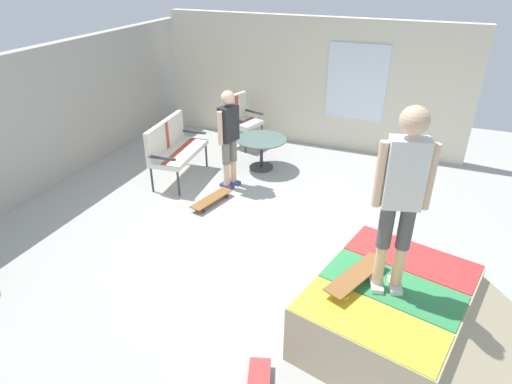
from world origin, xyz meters
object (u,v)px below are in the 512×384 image
(patio_chair_near_house, at_px, (240,116))
(person_skater, at_px, (402,190))
(skateboard_on_ramp, at_px, (356,275))
(skateboard_by_bench, at_px, (212,199))
(patio_bench, at_px, (173,145))
(person_watching, at_px, (229,133))
(skate_ramp, at_px, (391,313))
(patio_table, at_px, (261,147))

(patio_chair_near_house, distance_m, person_skater, 5.54)
(skateboard_on_ramp, bearing_deg, skateboard_by_bench, 53.80)
(person_skater, bearing_deg, patio_bench, 57.83)
(patio_bench, relative_size, skateboard_on_ramp, 1.59)
(skateboard_by_bench, bearing_deg, patio_chair_near_house, 13.64)
(person_watching, height_order, person_skater, person_skater)
(person_skater, height_order, skateboard_by_bench, person_skater)
(patio_bench, bearing_deg, patio_chair_near_house, -13.09)
(person_watching, bearing_deg, skateboard_by_bench, 179.89)
(patio_chair_near_house, bearing_deg, skate_ramp, -140.24)
(patio_chair_near_house, distance_m, skateboard_by_bench, 2.54)
(skate_ramp, bearing_deg, patio_chair_near_house, 39.76)
(patio_chair_near_house, relative_size, patio_table, 1.13)
(patio_table, bearing_deg, person_watching, 164.68)
(person_watching, bearing_deg, patio_chair_near_house, 18.69)
(patio_chair_near_house, bearing_deg, patio_bench, 166.91)
(skate_ramp, distance_m, patio_bench, 4.59)
(patio_bench, relative_size, person_skater, 0.73)
(person_skater, distance_m, skateboard_by_bench, 3.72)
(patio_bench, bearing_deg, skateboard_on_ramp, -124.57)
(skate_ramp, distance_m, patio_chair_near_house, 5.47)
(patio_chair_near_house, bearing_deg, person_skater, -141.24)
(patio_table, xyz_separation_m, skateboard_on_ramp, (-3.38, -2.31, 0.34))
(patio_bench, height_order, patio_table, patio_bench)
(skate_ramp, height_order, skateboard_on_ramp, skateboard_on_ramp)
(skate_ramp, xyz_separation_m, person_skater, (-0.04, 0.09, 1.37))
(patio_table, distance_m, person_skater, 4.41)
(patio_chair_near_house, height_order, skateboard_by_bench, patio_chair_near_house)
(patio_table, relative_size, skateboard_by_bench, 1.09)
(skateboard_by_bench, height_order, skateboard_on_ramp, skateboard_on_ramp)
(skate_ramp, height_order, patio_bench, patio_bench)
(patio_table, height_order, skateboard_on_ramp, skateboard_on_ramp)
(skateboard_by_bench, relative_size, skateboard_on_ramp, 1.01)
(patio_bench, distance_m, person_skater, 4.65)
(patio_chair_near_house, xyz_separation_m, person_skater, (-4.23, -3.40, 1.09))
(skate_ramp, relative_size, patio_chair_near_house, 2.49)
(person_skater, xyz_separation_m, skateboard_by_bench, (1.82, 2.81, -1.62))
(person_skater, relative_size, skateboard_on_ramp, 2.17)
(patio_table, bearing_deg, patio_bench, 126.86)
(patio_bench, distance_m, patio_table, 1.57)
(patio_table, distance_m, person_watching, 1.02)
(skate_ramp, height_order, person_watching, person_watching)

